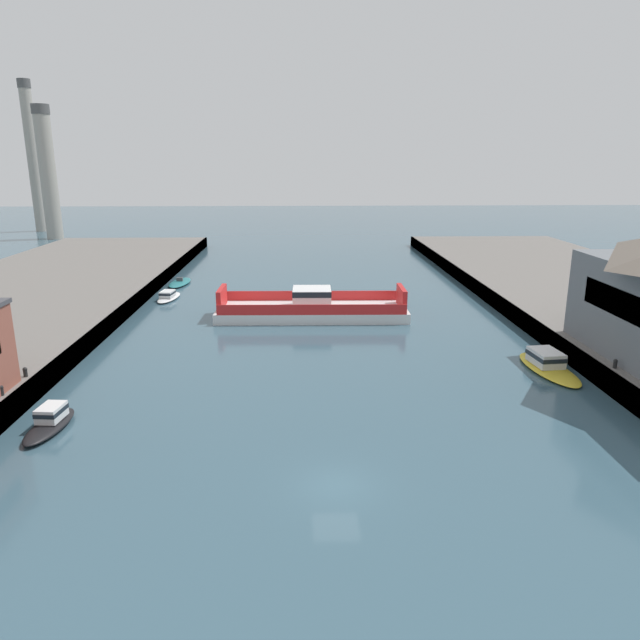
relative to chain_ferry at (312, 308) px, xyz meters
name	(u,v)px	position (x,y,z in m)	size (l,w,h in m)	color
ground_plane	(336,486)	(0.60, -34.37, -1.01)	(400.00, 400.00, 0.00)	#385666
chain_ferry	(312,308)	(0.00, 0.00, 0.00)	(20.71, 7.07, 3.30)	silver
moored_boat_near_left	(180,283)	(-18.01, 18.16, -0.77)	(2.93, 7.10, 0.96)	#237075
moored_boat_near_right	(547,363)	(18.90, -17.37, -0.42)	(3.70, 8.62, 1.55)	yellow
moored_boat_mid_left	(50,421)	(-17.18, -27.11, -0.45)	(2.37, 5.62, 1.50)	black
moored_boat_mid_right	(168,296)	(-17.57, 8.92, -0.58)	(2.73, 6.20, 1.16)	white
bollard_left_aft	(1,390)	(-20.68, -25.73, 1.18)	(0.32, 0.32, 0.71)	black
bollard_left_far	(25,371)	(-20.68, -22.32, 1.18)	(0.32, 0.32, 0.71)	black
bollard_right_far	(615,363)	(21.88, -21.97, 1.18)	(0.32, 0.32, 0.71)	black
smokestack_distant_a	(33,153)	(-64.48, 83.42, 17.43)	(2.90, 2.90, 34.81)	#9E998E
smokestack_distant_b	(47,169)	(-55.32, 68.69, 14.01)	(3.65, 3.65, 28.04)	#9E998E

